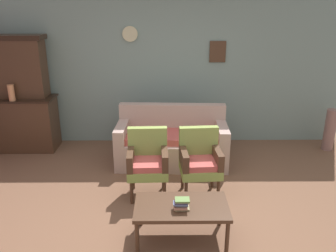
{
  "coord_description": "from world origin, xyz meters",
  "views": [
    {
      "loc": [
        -0.01,
        -3.45,
        2.45
      ],
      "look_at": [
        0.03,
        1.02,
        0.85
      ],
      "focal_mm": 36.99,
      "sensor_mm": 36.0,
      "label": 1
    }
  ],
  "objects": [
    {
      "name": "ground_plane",
      "position": [
        0.0,
        0.0,
        0.0
      ],
      "size": [
        7.68,
        7.68,
        0.0
      ],
      "primitive_type": "plane",
      "color": "brown"
    },
    {
      "name": "book_stack_on_table",
      "position": [
        0.16,
        -0.36,
        0.48
      ],
      "size": [
        0.17,
        0.11,
        0.12
      ],
      "color": "tan",
      "rests_on": "coffee_table"
    },
    {
      "name": "vase_on_cabinet",
      "position": [
        -2.52,
        2.06,
        1.06
      ],
      "size": [
        0.1,
        0.1,
        0.26
      ],
      "primitive_type": "cylinder",
      "color": "tan",
      "rests_on": "side_cabinet"
    },
    {
      "name": "side_cabinet",
      "position": [
        -2.48,
        2.25,
        0.47
      ],
      "size": [
        1.16,
        0.55,
        0.93
      ],
      "color": "#472D1E",
      "rests_on": "ground"
    },
    {
      "name": "armchair_row_middle",
      "position": [
        -0.24,
        0.67,
        0.5
      ],
      "size": [
        0.54,
        0.51,
        0.9
      ],
      "color": "#849947",
      "rests_on": "ground"
    },
    {
      "name": "floor_vase_by_wall",
      "position": [
        2.85,
        2.15,
        0.37
      ],
      "size": [
        0.19,
        0.19,
        0.73
      ],
      "primitive_type": "cylinder",
      "color": "#85605A",
      "rests_on": "ground"
    },
    {
      "name": "floral_couch",
      "position": [
        0.1,
        1.67,
        0.33
      ],
      "size": [
        1.76,
        0.87,
        0.9
      ],
      "color": "tan",
      "rests_on": "ground"
    },
    {
      "name": "coffee_table",
      "position": [
        0.16,
        -0.28,
        0.38
      ],
      "size": [
        1.0,
        0.56,
        0.42
      ],
      "color": "#472D1E",
      "rests_on": "ground"
    },
    {
      "name": "wall_back_with_decor",
      "position": [
        0.0,
        2.63,
        1.35
      ],
      "size": [
        6.4,
        0.09,
        2.7
      ],
      "color": "gray",
      "rests_on": "ground"
    },
    {
      "name": "cabinet_upper_hutch",
      "position": [
        -2.48,
        2.33,
        1.45
      ],
      "size": [
        0.99,
        0.38,
        1.03
      ],
      "color": "#472D1E",
      "rests_on": "side_cabinet"
    },
    {
      "name": "armchair_near_couch_end",
      "position": [
        0.45,
        0.69,
        0.5
      ],
      "size": [
        0.55,
        0.53,
        0.9
      ],
      "color": "#849947",
      "rests_on": "ground"
    }
  ]
}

